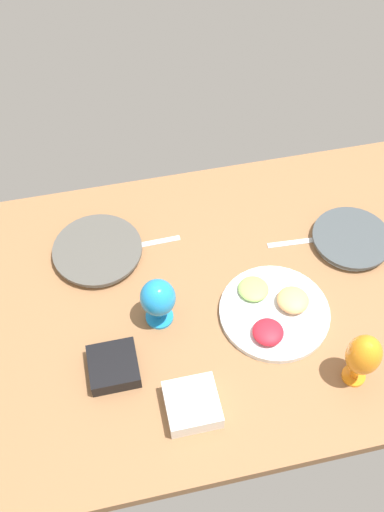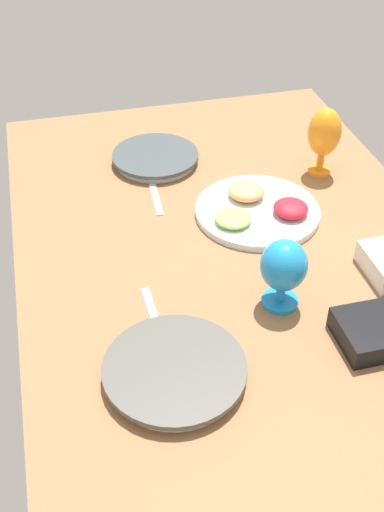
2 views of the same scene
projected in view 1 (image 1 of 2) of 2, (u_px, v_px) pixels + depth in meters
ground_plane at (223, 299)px, 177.61cm from camera, size 160.00×104.00×4.00cm
dinner_plate_left at (98, 251)px, 183.89cm from camera, size 27.73×27.73×3.05cm
dinner_plate_right at (351, 239)px, 186.78cm from camera, size 24.78×24.78×2.92cm
fruit_platter at (274, 311)px, 170.84cm from camera, size 31.98×31.98×5.54cm
hurricane_glass_orange at (363, 356)px, 150.79cm from camera, size 9.02×9.02×19.41cm
hurricane_glass_blue at (158, 299)px, 163.41cm from camera, size 9.96×9.96×16.43cm
square_bowl_white at (192, 404)px, 152.58cm from camera, size 13.63×13.63×5.35cm
square_bowl_black at (113, 366)px, 159.33cm from camera, size 13.18×13.18×4.85cm
fork_by_left_plate at (152, 243)px, 187.51cm from camera, size 18.04×2.24×0.60cm
fork_by_right_plate at (295, 242)px, 187.66cm from camera, size 18.07×2.84×0.60cm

